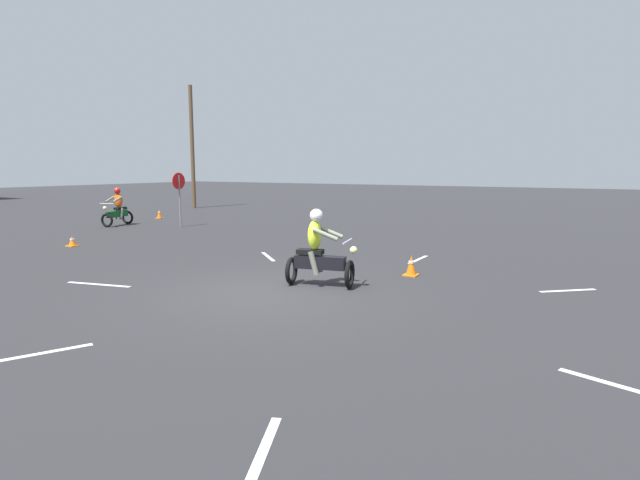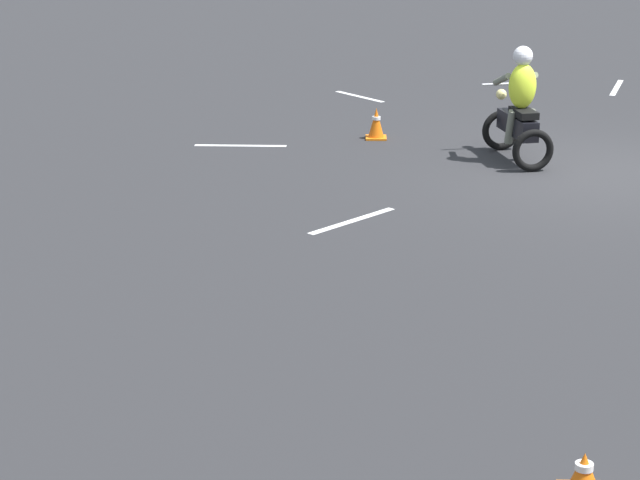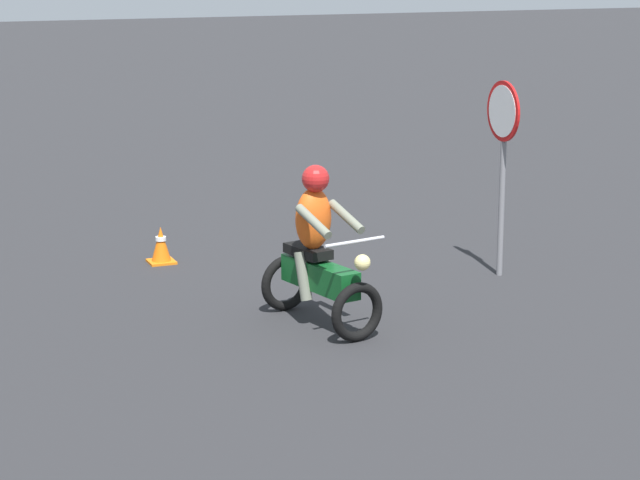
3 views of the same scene
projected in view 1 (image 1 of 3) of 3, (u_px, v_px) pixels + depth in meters
The scene contains 15 objects.
ground_plane at pixel (267, 293), 10.08m from camera, with size 120.00×120.00×0.00m, color #28282B.
motorcycle_rider_foreground at pixel (318, 253), 10.58m from camera, with size 0.93×1.56×1.66m.
motorcycle_rider_background at pixel (118, 209), 21.72m from camera, with size 1.56×0.92×1.66m.
stop_sign at pixel (179, 188), 21.12m from camera, with size 0.70×0.08×2.30m.
traffic_cone_near_left at pixel (72, 241), 16.06m from camera, with size 0.32×0.32×0.33m.
traffic_cone_mid_center at pixel (159, 214), 24.85m from camera, with size 0.32×0.32×0.45m.
traffic_cone_mid_left at pixel (411, 266), 11.69m from camera, with size 0.32×0.32×0.48m.
lane_stripe_e at pixel (418, 259), 13.74m from camera, with size 0.10×1.39×0.01m, color silver.
lane_stripe_ne at pixel (268, 256), 14.21m from camera, with size 0.10×1.47×0.01m, color silver.
lane_stripe_n at pixel (99, 284), 10.82m from camera, with size 0.10×1.59×0.01m, color silver.
lane_stripe_nw at pixel (6, 360), 6.58m from camera, with size 0.10×2.11×0.01m, color silver.
lane_stripe_sw at pixel (261, 456), 4.38m from camera, with size 0.10×1.37×0.01m, color silver.
lane_stripe_s at pixel (632, 390), 5.69m from camera, with size 0.10×1.61×0.01m, color silver.
lane_stripe_se at pixel (568, 290), 10.29m from camera, with size 0.10×1.26×0.01m, color silver.
utility_pole_near at pixel (192, 148), 30.73m from camera, with size 0.24×0.24×7.47m, color brown.
Camera 1 is at (-7.95, -5.86, 2.52)m, focal length 28.00 mm.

